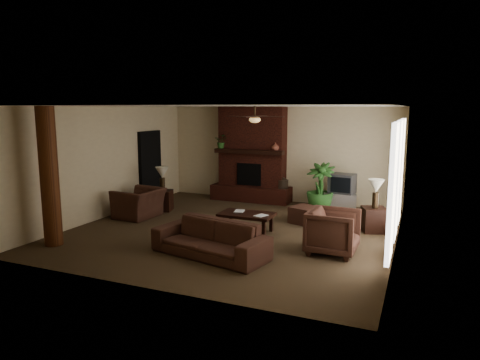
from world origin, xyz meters
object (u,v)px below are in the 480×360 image
at_px(armchair_left, 139,198).
at_px(side_table_left, 162,200).
at_px(lamp_right, 376,188).
at_px(log_column, 49,177).
at_px(coffee_table, 247,216).
at_px(floor_vase, 282,189).
at_px(side_table_right, 374,220).
at_px(tv_stand, 340,202).
at_px(ottoman, 305,215).
at_px(sofa, 210,233).
at_px(armchair_right, 333,229).
at_px(floor_plant, 320,198).
at_px(lamp_left, 162,174).

xyz_separation_m(armchair_left, side_table_left, (0.13, 0.87, -0.21)).
bearing_deg(side_table_left, lamp_right, 0.55).
distance_m(log_column, side_table_left, 3.64).
bearing_deg(coffee_table, floor_vase, 92.68).
relative_size(side_table_left, side_table_right, 1.00).
bearing_deg(tv_stand, log_column, -143.59).
height_order(log_column, coffee_table, log_column).
height_order(log_column, armchair_left, log_column).
xyz_separation_m(ottoman, side_table_left, (-3.92, -0.21, 0.08)).
height_order(ottoman, tv_stand, tv_stand).
distance_m(floor_vase, lamp_right, 3.52).
relative_size(sofa, floor_vase, 2.93).
bearing_deg(sofa, tv_stand, 82.36).
relative_size(sofa, armchair_right, 2.40).
bearing_deg(sofa, armchair_left, 158.97).
bearing_deg(floor_vase, coffee_table, -87.32).
bearing_deg(floor_vase, log_column, -119.48).
bearing_deg(lamp_right, sofa, -133.18).
bearing_deg(side_table_left, floor_plant, 20.02).
distance_m(tv_stand, lamp_left, 4.84).
height_order(sofa, armchair_right, armchair_right).
height_order(coffee_table, floor_vase, floor_vase).
height_order(armchair_left, side_table_right, armchair_left).
xyz_separation_m(armchair_left, lamp_left, (0.16, 0.85, 0.51)).
distance_m(armchair_left, floor_vase, 4.14).
xyz_separation_m(ottoman, lamp_left, (-3.88, -0.24, 0.80)).
height_order(floor_vase, side_table_left, floor_vase).
relative_size(armchair_right, tv_stand, 1.10).
distance_m(log_column, armchair_right, 5.68).
relative_size(sofa, coffee_table, 1.88).
height_order(tv_stand, side_table_left, side_table_left).
height_order(side_table_left, lamp_right, lamp_right).
bearing_deg(coffee_table, lamp_left, 160.16).
bearing_deg(armchair_right, side_table_left, 71.61).
height_order(log_column, floor_vase, log_column).
relative_size(armchair_left, armchair_right, 1.19).
relative_size(armchair_right, side_table_left, 1.71).
bearing_deg(sofa, lamp_right, 58.65).
relative_size(armchair_left, coffee_table, 0.93).
xyz_separation_m(side_table_left, lamp_left, (0.03, -0.03, 0.73)).
height_order(floor_vase, lamp_left, lamp_left).
bearing_deg(lamp_left, log_column, -97.01).
distance_m(armchair_right, side_table_left, 5.28).
bearing_deg(armchair_left, armchair_right, 83.40).
distance_m(tv_stand, floor_plant, 0.57).
height_order(log_column, lamp_right, log_column).
xyz_separation_m(sofa, armchair_right, (2.10, 1.03, 0.03)).
bearing_deg(side_table_right, lamp_left, -178.88).
xyz_separation_m(armchair_left, tv_stand, (4.60, 2.62, -0.24)).
distance_m(armchair_right, lamp_left, 5.26).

